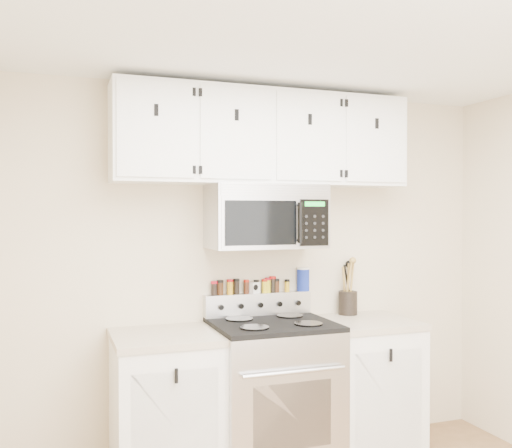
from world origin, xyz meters
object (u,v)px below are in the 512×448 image
(range, at_px, (273,394))
(microwave, at_px, (266,216))
(utensil_crock, at_px, (348,301))
(salt_canister, at_px, (303,279))

(range, relative_size, microwave, 1.45)
(range, height_order, utensil_crock, utensil_crock)
(range, xyz_separation_m, microwave, (0.00, 0.13, 1.14))
(range, height_order, microwave, microwave)
(range, xyz_separation_m, salt_canister, (0.34, 0.28, 0.70))
(microwave, bearing_deg, range, -90.23)
(microwave, distance_m, utensil_crock, 0.91)
(range, height_order, salt_canister, salt_canister)
(range, distance_m, salt_canister, 0.82)
(range, bearing_deg, microwave, 89.77)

